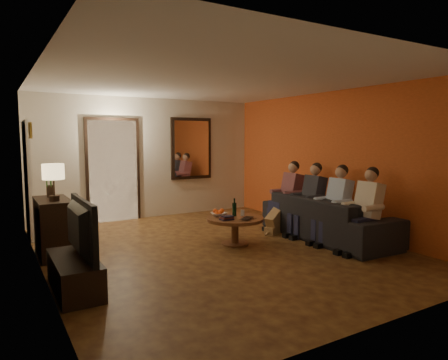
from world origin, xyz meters
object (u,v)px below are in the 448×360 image
sofa (327,217)px  person_d (289,198)px  dresser (54,227)px  person_b (336,207)px  tv_stand (75,274)px  coffee_table (235,231)px  tv (73,229)px  person_c (311,202)px  laptop (250,219)px  person_a (366,213)px  bowl (219,214)px  table_lamp (54,182)px  wine_bottle (234,207)px  dog (275,218)px

sofa → person_d: size_ratio=2.12×
dresser → person_b: bearing=-21.6°
tv_stand → coffee_table: coffee_table is taller
tv → person_c: (4.12, 0.58, -0.12)m
person_c → laptop: (-1.38, -0.11, -0.14)m
person_a → bowl: 2.31m
person_b → coffee_table: person_b is taller
table_lamp → coffee_table: bearing=-13.5°
tv_stand → wine_bottle: wine_bottle is taller
dog → laptop: dog is taller
person_a → person_b: bearing=90.0°
sofa → coffee_table: (-1.58, 0.47, -0.15)m
laptop → dog: bearing=-5.0°
table_lamp → sofa: size_ratio=0.21×
person_a → coffee_table: bearing=137.2°
tv → laptop: size_ratio=3.52×
table_lamp → wine_bottle: size_ratio=1.74×
laptop → coffee_table: bearing=73.8°
person_b → tv_stand: bearing=179.8°
dresser → tv: (0.00, -1.61, 0.29)m
wine_bottle → person_b: bearing=-31.4°
dresser → person_b: 4.43m
bowl → person_a: bearing=-43.8°
table_lamp → tv_stand: table_lamp is taller
person_a → person_d: (0.00, 1.80, 0.00)m
tv_stand → sofa: bearing=3.8°
table_lamp → tv_stand: size_ratio=0.47×
bowl → laptop: 0.57m
sofa → person_c: size_ratio=2.12×
tv_stand → laptop: size_ratio=3.51×
tv → laptop: (2.74, 0.48, -0.26)m
dresser → person_c: person_c is taller
person_b → laptop: 1.48m
tv_stand → sofa: size_ratio=0.45×
sofa → dog: size_ratio=4.54×
person_c → wine_bottle: size_ratio=3.87×
dresser → person_a: size_ratio=0.79×
table_lamp → person_a: (4.12, -2.01, -0.52)m
dresser → tv: bearing=-90.0°
person_a → bowl: person_a is taller
person_d → coffee_table: person_d is taller
bowl → person_c: bearing=-13.3°
table_lamp → person_b: 4.39m
tv → person_a: person_a is taller
tv → dog: 3.86m
dog → bowl: size_ratio=2.16×
person_a → wine_bottle: bearing=134.2°
dog → table_lamp: bearing=150.4°
person_a → person_d: size_ratio=1.00×
person_b → bowl: person_b is taller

